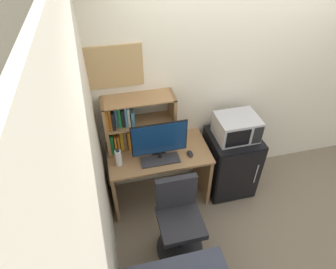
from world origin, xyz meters
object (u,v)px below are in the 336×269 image
(hutch_bookshelf, at_px, (129,124))
(mini_fridge, at_px, (230,162))
(wall_corkboard, at_px, (105,68))
(monitor, at_px, (160,140))
(microwave, at_px, (237,127))
(water_bottle, at_px, (119,158))
(keyboard, at_px, (160,160))
(computer_mouse, at_px, (190,154))
(desk_chair, at_px, (179,222))

(hutch_bookshelf, xyz_separation_m, mini_fridge, (1.15, -0.20, -0.64))
(wall_corkboard, bearing_deg, monitor, -42.95)
(hutch_bookshelf, distance_m, microwave, 1.17)
(water_bottle, bearing_deg, keyboard, -6.70)
(computer_mouse, bearing_deg, wall_corkboard, 151.06)
(wall_corkboard, bearing_deg, desk_chair, -63.48)
(hutch_bookshelf, bearing_deg, water_bottle, -121.54)
(keyboard, distance_m, computer_mouse, 0.33)
(computer_mouse, xyz_separation_m, wall_corkboard, (-0.75, 0.41, 0.89))
(mini_fridge, bearing_deg, monitor, -174.89)
(monitor, distance_m, water_bottle, 0.46)
(mini_fridge, height_order, wall_corkboard, wall_corkboard)
(keyboard, relative_size, mini_fridge, 0.50)
(hutch_bookshelf, height_order, water_bottle, hutch_bookshelf)
(mini_fridge, bearing_deg, desk_chair, -141.49)
(water_bottle, height_order, wall_corkboard, wall_corkboard)
(keyboard, height_order, desk_chair, desk_chair)
(hutch_bookshelf, relative_size, wall_corkboard, 1.04)
(water_bottle, height_order, mini_fridge, water_bottle)
(computer_mouse, relative_size, water_bottle, 0.51)
(mini_fridge, distance_m, wall_corkboard, 1.83)
(hutch_bookshelf, bearing_deg, monitor, -46.63)
(microwave, bearing_deg, wall_corkboard, 166.65)
(hutch_bookshelf, xyz_separation_m, desk_chair, (0.33, -0.86, -0.65))
(water_bottle, distance_m, mini_fridge, 1.38)
(water_bottle, bearing_deg, wall_corkboard, 88.91)
(computer_mouse, xyz_separation_m, water_bottle, (-0.75, 0.04, 0.08))
(computer_mouse, distance_m, water_bottle, 0.76)
(keyboard, xyz_separation_m, mini_fridge, (0.89, 0.11, -0.35))
(desk_chair, relative_size, wall_corkboard, 1.27)
(computer_mouse, bearing_deg, water_bottle, 177.19)
(microwave, bearing_deg, computer_mouse, -169.43)
(mini_fridge, xyz_separation_m, desk_chair, (-0.82, -0.65, -0.01))
(hutch_bookshelf, xyz_separation_m, keyboard, (0.26, -0.31, -0.29))
(mini_fridge, relative_size, microwave, 1.81)
(microwave, distance_m, wall_corkboard, 1.52)
(computer_mouse, height_order, water_bottle, water_bottle)
(mini_fridge, relative_size, wall_corkboard, 1.14)
(monitor, height_order, wall_corkboard, wall_corkboard)
(hutch_bookshelf, height_order, mini_fridge, hutch_bookshelf)
(wall_corkboard, bearing_deg, water_bottle, -91.09)
(desk_chair, bearing_deg, computer_mouse, 64.38)
(wall_corkboard, bearing_deg, hutch_bookshelf, -35.52)
(monitor, height_order, water_bottle, monitor)
(computer_mouse, height_order, microwave, microwave)
(computer_mouse, distance_m, wall_corkboard, 1.23)
(monitor, relative_size, wall_corkboard, 0.81)
(water_bottle, height_order, desk_chair, water_bottle)
(mini_fridge, xyz_separation_m, wall_corkboard, (-1.30, 0.31, 1.25))
(water_bottle, distance_m, wall_corkboard, 0.90)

